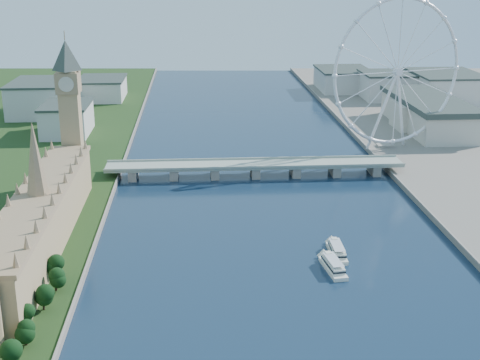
{
  "coord_description": "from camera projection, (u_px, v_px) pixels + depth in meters",
  "views": [
    {
      "loc": [
        -43.55,
        -173.46,
        149.15
      ],
      "look_at": [
        -17.35,
        210.0,
        25.83
      ],
      "focal_mm": 50.0,
      "sensor_mm": 36.0,
      "label": 1
    }
  ],
  "objects": [
    {
      "name": "tour_boat_far",
      "position": [
        337.0,
        255.0,
        361.31
      ],
      "size": [
        8.23,
        30.33,
        6.68
      ],
      "primitive_type": null,
      "rotation": [
        0.0,
        0.0,
        -0.02
      ],
      "color": "silver",
      "rests_on": "ground"
    },
    {
      "name": "london_eye",
      "position": [
        398.0,
        72.0,
        537.65
      ],
      "size": [
        113.6,
        39.12,
        124.3
      ],
      "color": "silver",
      "rests_on": "ground"
    },
    {
      "name": "big_ben",
      "position": [
        69.0,
        95.0,
        448.63
      ],
      "size": [
        20.02,
        20.02,
        110.0
      ],
      "color": "tan",
      "rests_on": "ground"
    },
    {
      "name": "parliament_range",
      "position": [
        41.0,
        220.0,
        360.72
      ],
      "size": [
        24.0,
        200.0,
        70.0
      ],
      "color": "tan",
      "rests_on": "ground"
    },
    {
      "name": "city_skyline",
      "position": [
        269.0,
        91.0,
        742.6
      ],
      "size": [
        505.0,
        280.0,
        32.0
      ],
      "color": "beige",
      "rests_on": "ground"
    },
    {
      "name": "county_hall",
      "position": [
        426.0,
        131.0,
        633.02
      ],
      "size": [
        54.0,
        144.0,
        35.0
      ],
      "primitive_type": null,
      "color": "beige",
      "rests_on": "ground"
    },
    {
      "name": "tour_boat_near",
      "position": [
        333.0,
        270.0,
        343.3
      ],
      "size": [
        11.28,
        31.0,
        6.7
      ],
      "primitive_type": null,
      "rotation": [
        0.0,
        0.0,
        0.12
      ],
      "color": "silver",
      "rests_on": "ground"
    },
    {
      "name": "tree_row",
      "position": [
        15.0,
        357.0,
        250.45
      ],
      "size": [
        7.67,
        167.67,
        20.62
      ],
      "color": "black",
      "rests_on": "ground"
    },
    {
      "name": "westminster_bridge",
      "position": [
        255.0,
        167.0,
        496.15
      ],
      "size": [
        220.0,
        22.0,
        9.5
      ],
      "color": "gray",
      "rests_on": "ground"
    }
  ]
}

